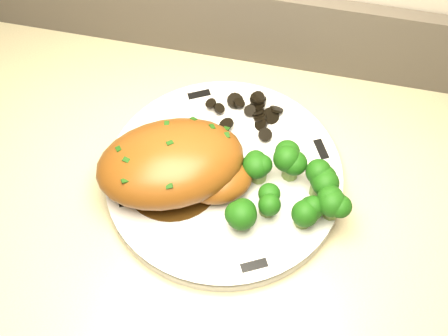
# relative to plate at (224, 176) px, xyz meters

# --- Properties ---
(plate) EXTENTS (0.39, 0.39, 0.02)m
(plate) POSITION_rel_plate_xyz_m (0.00, 0.00, 0.00)
(plate) COLOR silver
(plate) RESTS_ON counter
(rim_accent_0) EXTENTS (0.02, 0.03, 0.00)m
(rim_accent_0) POSITION_rel_plate_xyz_m (0.11, 0.06, 0.01)
(rim_accent_0) COLOR black
(rim_accent_0) RESTS_ON plate
(rim_accent_1) EXTENTS (0.03, 0.02, 0.00)m
(rim_accent_1) POSITION_rel_plate_xyz_m (-0.06, 0.11, 0.01)
(rim_accent_1) COLOR black
(rim_accent_1) RESTS_ON plate
(rim_accent_2) EXTENTS (0.02, 0.03, 0.00)m
(rim_accent_2) POSITION_rel_plate_xyz_m (-0.11, -0.06, 0.01)
(rim_accent_2) COLOR black
(rim_accent_2) RESTS_ON plate
(rim_accent_3) EXTENTS (0.03, 0.02, 0.00)m
(rim_accent_3) POSITION_rel_plate_xyz_m (0.06, -0.11, 0.01)
(rim_accent_3) COLOR black
(rim_accent_3) RESTS_ON plate
(gravy_pool) EXTENTS (0.12, 0.12, 0.00)m
(gravy_pool) POSITION_rel_plate_xyz_m (-0.06, -0.02, 0.01)
(gravy_pool) COLOR #37210A
(gravy_pool) RESTS_ON plate
(chicken_breast) EXTENTS (0.21, 0.18, 0.07)m
(chicken_breast) POSITION_rel_plate_xyz_m (-0.05, -0.02, 0.04)
(chicken_breast) COLOR brown
(chicken_breast) RESTS_ON plate
(mushroom_pile) EXTENTS (0.09, 0.06, 0.02)m
(mushroom_pile) POSITION_rel_plate_xyz_m (0.01, 0.08, 0.01)
(mushroom_pile) COLOR black
(mushroom_pile) RESTS_ON plate
(broccoli_florets) EXTENTS (0.13, 0.10, 0.05)m
(broccoli_florets) POSITION_rel_plate_xyz_m (0.08, -0.02, 0.04)
(broccoli_florets) COLOR olive
(broccoli_florets) RESTS_ON plate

